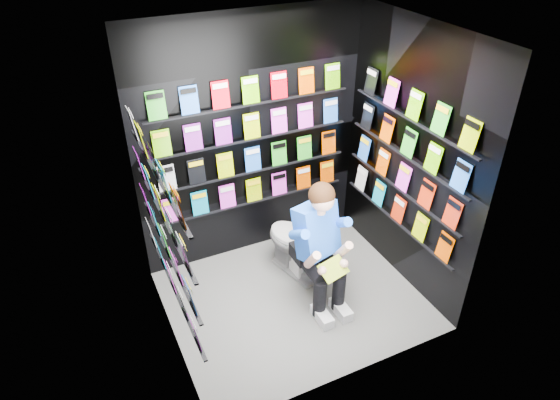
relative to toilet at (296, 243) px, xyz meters
name	(u,v)px	position (x,y,z in m)	size (l,w,h in m)	color
floor	(294,299)	(-0.22, -0.39, -0.37)	(2.40, 2.40, 0.00)	#565654
ceiling	(299,35)	(-0.22, -0.39, 2.23)	(2.40, 2.40, 0.00)	white
wall_back	(251,142)	(-0.22, 0.61, 0.93)	(2.40, 0.04, 2.60)	black
wall_front	(360,255)	(-0.22, -1.39, 0.93)	(2.40, 0.04, 2.60)	black
wall_left	(158,224)	(-1.42, -0.39, 0.93)	(0.04, 2.00, 2.60)	black
wall_right	(409,160)	(0.98, -0.39, 0.93)	(0.04, 2.00, 2.60)	black
comics_back	(252,143)	(-0.22, 0.58, 0.94)	(2.10, 0.06, 1.37)	#E04B00
comics_left	(162,222)	(-1.39, -0.39, 0.94)	(0.06, 1.70, 1.37)	#E04B00
comics_right	(406,160)	(0.95, -0.39, 0.94)	(0.06, 1.70, 1.37)	#E04B00
toilet	(296,243)	(0.00, 0.00, 0.00)	(0.42, 0.75, 0.73)	white
longbox	(298,254)	(0.05, 0.06, -0.21)	(0.23, 0.43, 0.32)	white
longbox_lid	(298,241)	(0.05, 0.06, -0.03)	(0.26, 0.45, 0.03)	white
reader	(316,230)	(0.00, -0.38, 0.42)	(0.54, 0.79, 1.45)	blue
held_comic	(333,269)	(0.00, -0.73, 0.21)	(0.28, 0.01, 0.19)	green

